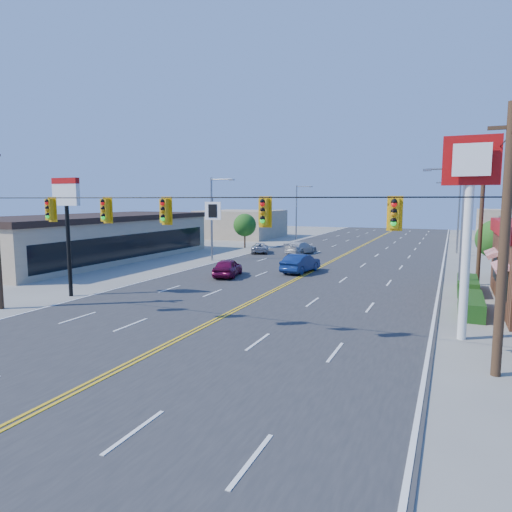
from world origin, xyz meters
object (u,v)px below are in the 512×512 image
at_px(car_white, 301,248).
at_px(car_silver, 260,248).
at_px(car_magenta, 228,268).
at_px(car_blue, 301,264).
at_px(signal_span, 186,224).
at_px(pizza_hut_sign, 67,212).
at_px(kfc_pylon, 469,196).

bearing_deg(car_white, car_silver, 24.52).
distance_m(car_magenta, car_blue, 6.10).
distance_m(signal_span, car_white, 30.76).
relative_size(pizza_hut_sign, car_white, 1.49).
bearing_deg(signal_span, pizza_hut_sign, 159.81).
xyz_separation_m(kfc_pylon, car_silver, (-19.98, 25.25, -5.50)).
distance_m(signal_span, kfc_pylon, 11.87).
bearing_deg(car_silver, kfc_pylon, 107.64).
xyz_separation_m(signal_span, car_blue, (-0.58, 18.06, -4.14)).
relative_size(signal_span, kfc_pylon, 2.86).
bearing_deg(car_magenta, pizza_hut_sign, 47.48).
bearing_deg(pizza_hut_sign, signal_span, -20.19).
bearing_deg(car_blue, kfc_pylon, 137.11).
bearing_deg(car_white, signal_span, 111.45).
xyz_separation_m(signal_span, car_white, (-4.42, 30.14, -4.22)).
distance_m(car_magenta, car_white, 16.18).
bearing_deg(car_silver, signal_span, 86.13).
relative_size(signal_span, car_magenta, 6.00).
relative_size(car_magenta, car_white, 0.88).
bearing_deg(car_magenta, signal_span, 97.60).
distance_m(pizza_hut_sign, car_silver, 25.75).
height_order(kfc_pylon, car_white, kfc_pylon).
relative_size(kfc_pylon, car_white, 1.85).
xyz_separation_m(pizza_hut_sign, car_blue, (10.30, 14.06, -4.44)).
height_order(pizza_hut_sign, car_blue, pizza_hut_sign).
bearing_deg(car_magenta, kfc_pylon, 135.92).
relative_size(car_blue, car_silver, 1.15).
relative_size(car_white, car_silver, 1.17).
relative_size(car_magenta, car_blue, 0.89).
xyz_separation_m(kfc_pylon, pizza_hut_sign, (-22.00, 0.00, -0.86)).
bearing_deg(pizza_hut_sign, kfc_pylon, 0.00).
height_order(pizza_hut_sign, car_white, pizza_hut_sign).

